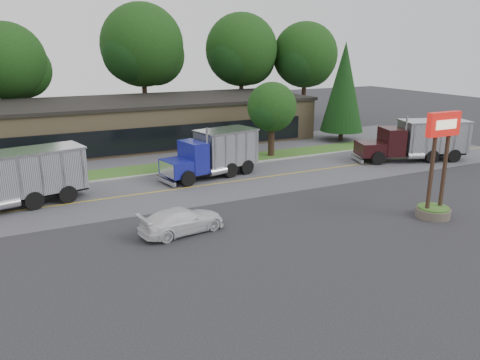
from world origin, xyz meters
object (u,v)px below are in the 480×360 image
Objects in this scene: dump_truck_blue at (215,152)px; rally_car at (182,220)px; dump_truck_red at (13,178)px; bilo_sign at (436,183)px; dump_truck_maroon at (419,139)px.

dump_truck_blue is 11.23m from rally_car.
bilo_sign is at bearing 137.70° from dump_truck_red.
bilo_sign is 15.53m from dump_truck_blue.
dump_truck_blue is 17.56m from dump_truck_maroon.
dump_truck_red is 30.88m from dump_truck_maroon.
dump_truck_red is at bearing 15.36° from dump_truck_maroon.
dump_truck_blue is at bearing 119.18° from bilo_sign.
dump_truck_blue and dump_truck_maroon have the same top height.
dump_truck_maroon is at bearing 158.40° from dump_truck_blue.
dump_truck_red and dump_truck_maroon have the same top height.
rally_car is (-5.95, -9.45, -1.14)m from dump_truck_blue.
bilo_sign reaches higher than rally_car.
bilo_sign is 24.42m from dump_truck_red.
dump_truck_red is 2.14× the size of rally_car.
dump_truck_red is at bearing 33.24° from rally_car.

